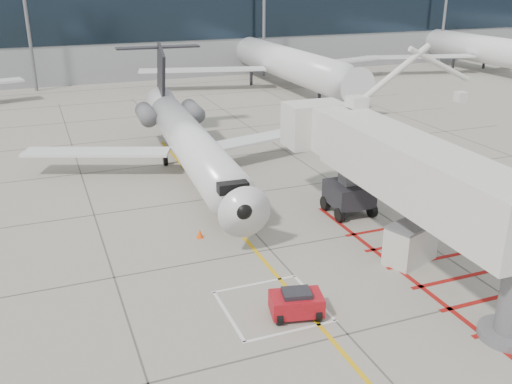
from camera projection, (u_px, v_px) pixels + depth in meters
name	position (u px, v px, depth m)	size (l,w,h in m)	color
ground_plane	(304.00, 286.00, 26.18)	(260.00, 260.00, 0.00)	gray
regional_jet	(197.00, 130.00, 37.19)	(23.49, 29.62, 7.76)	white
jet_bridge	(416.00, 185.00, 27.14)	(9.53, 20.12, 8.05)	silver
pushback_tug	(296.00, 303.00, 23.72)	(2.16, 1.35, 1.26)	#AA101A
baggage_cart	(243.00, 213.00, 32.58)	(2.02, 1.27, 1.27)	slate
ground_power_unit	(411.00, 243.00, 28.11)	(2.55, 1.49, 2.02)	beige
cone_nose	(200.00, 233.00, 30.92)	(0.36, 0.36, 0.51)	#FA4F0D
cone_side	(252.00, 222.00, 32.28)	(0.36, 0.36, 0.50)	red
terminal_building	(165.00, 18.00, 87.89)	(180.00, 28.00, 14.00)	gray
terminal_glass_band	(189.00, 17.00, 75.32)	(180.00, 0.10, 6.00)	black
bg_aircraft_c	(278.00, 40.00, 70.44)	(34.38, 38.20, 11.46)	silver
bg_aircraft_d	(482.00, 31.00, 81.28)	(34.42, 38.24, 11.47)	silver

